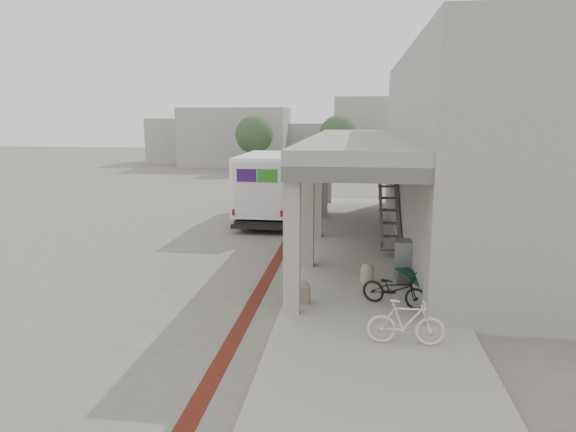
# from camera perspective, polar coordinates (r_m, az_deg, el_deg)

# --- Properties ---
(ground) EXTENTS (120.00, 120.00, 0.00)m
(ground) POSITION_cam_1_polar(r_m,az_deg,el_deg) (16.22, -5.45, -6.06)
(ground) COLOR #645F56
(ground) RESTS_ON ground
(bike_lane_stripe) EXTENTS (0.35, 40.00, 0.01)m
(bike_lane_stripe) POSITION_cam_1_polar(r_m,az_deg,el_deg) (17.93, -0.90, -4.32)
(bike_lane_stripe) COLOR #4F190F
(bike_lane_stripe) RESTS_ON ground
(sidewalk) EXTENTS (4.40, 28.00, 0.12)m
(sidewalk) POSITION_cam_1_polar(r_m,az_deg,el_deg) (15.83, 8.91, -6.36)
(sidewalk) COLOR #9B958A
(sidewalk) RESTS_ON ground
(transit_building) EXTENTS (7.60, 17.00, 7.00)m
(transit_building) POSITION_cam_1_polar(r_m,az_deg,el_deg) (19.93, 17.12, 6.66)
(transit_building) COLOR gray
(transit_building) RESTS_ON ground
(distant_backdrop) EXTENTS (28.00, 10.00, 6.50)m
(distant_backdrop) POSITION_cam_1_polar(r_m,az_deg,el_deg) (51.42, 0.34, 8.79)
(distant_backdrop) COLOR #989590
(distant_backdrop) RESTS_ON ground
(tree_left) EXTENTS (3.20, 3.20, 4.80)m
(tree_left) POSITION_cam_1_polar(r_m,az_deg,el_deg) (43.96, -3.78, 9.00)
(tree_left) COLOR #38281C
(tree_left) RESTS_ON ground
(tree_mid) EXTENTS (3.20, 3.20, 4.80)m
(tree_mid) POSITION_cam_1_polar(r_m,az_deg,el_deg) (45.15, 5.59, 9.02)
(tree_mid) COLOR #38281C
(tree_mid) RESTS_ON ground
(tree_right) EXTENTS (3.20, 3.20, 4.80)m
(tree_right) POSITION_cam_1_polar(r_m,az_deg,el_deg) (44.60, 15.98, 8.63)
(tree_right) COLOR #38281C
(tree_right) RESTS_ON ground
(fedex_truck) EXTENTS (2.35, 7.25, 3.08)m
(fedex_truck) POSITION_cam_1_polar(r_m,az_deg,el_deg) (23.95, -1.84, 3.58)
(fedex_truck) COLOR black
(fedex_truck) RESTS_ON ground
(bench) EXTENTS (1.01, 1.97, 0.45)m
(bench) POSITION_cam_1_polar(r_m,az_deg,el_deg) (14.04, 14.07, -7.20)
(bench) COLOR slate
(bench) RESTS_ON sidewalk
(bollard_near) EXTENTS (0.38, 0.38, 0.57)m
(bollard_near) POSITION_cam_1_polar(r_m,az_deg,el_deg) (13.13, 1.69, -8.35)
(bollard_near) COLOR gray
(bollard_near) RESTS_ON sidewalk
(bollard_far) EXTENTS (0.37, 0.37, 0.56)m
(bollard_far) POSITION_cam_1_polar(r_m,az_deg,el_deg) (14.78, 8.79, -6.24)
(bollard_far) COLOR tan
(bollard_far) RESTS_ON sidewalk
(utility_cabinet) EXTENTS (0.59, 0.72, 1.10)m
(utility_cabinet) POSITION_cam_1_polar(r_m,az_deg,el_deg) (15.41, 12.73, -4.63)
(utility_cabinet) COLOR gray
(utility_cabinet) RESTS_ON sidewalk
(bicycle_black) EXTENTS (1.77, 1.21, 0.88)m
(bicycle_black) POSITION_cam_1_polar(r_m,az_deg,el_deg) (13.07, 11.76, -7.95)
(bicycle_black) COLOR black
(bicycle_black) RESTS_ON sidewalk
(bicycle_cream) EXTENTS (1.61, 0.47, 0.96)m
(bicycle_cream) POSITION_cam_1_polar(r_m,az_deg,el_deg) (11.01, 12.98, -11.45)
(bicycle_cream) COLOR beige
(bicycle_cream) RESTS_ON sidewalk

